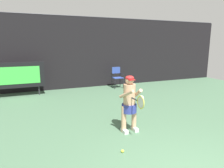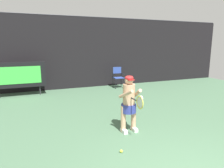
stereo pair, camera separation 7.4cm
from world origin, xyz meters
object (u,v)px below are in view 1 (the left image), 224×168
water_bottle (130,86)px  tennis_ball_loose (123,151)px  umpire_chair (117,76)px  tennis_player (129,101)px  tennis_racket (140,102)px  scoreboard (18,75)px

water_bottle → tennis_ball_loose: size_ratio=3.90×
umpire_chair → tennis_player: 5.45m
tennis_player → tennis_racket: tennis_player is taller
tennis_racket → tennis_ball_loose: size_ratio=8.85×
scoreboard → umpire_chair: (4.73, 0.07, -0.33)m
tennis_player → tennis_racket: (-0.01, -0.55, 0.13)m
umpire_chair → tennis_racket: size_ratio=1.79×
water_bottle → tennis_ball_loose: bearing=-118.6°
scoreboard → water_bottle: (5.22, -0.44, -0.82)m
umpire_chair → tennis_player: bearing=-110.4°
tennis_racket → water_bottle: bearing=70.3°
tennis_player → tennis_ball_loose: size_ratio=21.90×
tennis_ball_loose → umpire_chair: bearing=67.3°
scoreboard → tennis_ball_loose: size_ratio=32.35×
water_bottle → tennis_racket: (-2.40, -5.16, 0.83)m
water_bottle → tennis_ball_loose: water_bottle is taller
scoreboard → tennis_player: 5.78m
umpire_chair → tennis_racket: 5.98m
tennis_player → tennis_ball_loose: (-0.62, -0.92, -0.78)m
water_bottle → tennis_racket: tennis_racket is taller
tennis_racket → tennis_ball_loose: bearing=-144.1°
umpire_chair → water_bottle: 0.86m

